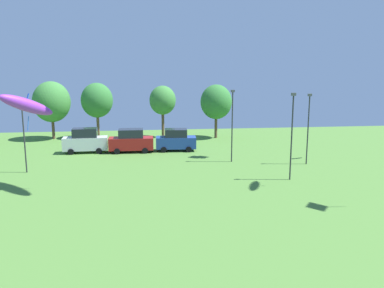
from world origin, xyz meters
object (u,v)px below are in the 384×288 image
object	(u,v)px
light_post_3	(232,122)
treeline_tree_4	(216,102)
light_post_1	(24,133)
light_post_2	(308,125)
parked_car_leftmost	(85,141)
parked_car_third_from_left	(176,140)
light_post_0	(292,132)
treeline_tree_2	(97,100)
kite_flying_1	(27,105)
parked_car_second_from_left	(131,141)
treeline_tree_3	(163,100)
treeline_tree_1	(52,102)

from	to	relation	value
light_post_3	treeline_tree_4	world-z (taller)	light_post_3
light_post_1	light_post_3	xyz separation A→B (m)	(18.91, 1.85, 0.43)
light_post_2	treeline_tree_4	size ratio (longest dim) A/B	0.97
parked_car_leftmost	parked_car_third_from_left	world-z (taller)	parked_car_leftmost
light_post_0	light_post_2	xyz separation A→B (m)	(3.53, 5.11, -0.22)
parked_car_leftmost	treeline_tree_2	world-z (taller)	treeline_tree_2
light_post_2	light_post_3	world-z (taller)	light_post_3
kite_flying_1	light_post_3	world-z (taller)	kite_flying_1
parked_car_leftmost	light_post_2	distance (m)	23.32
kite_flying_1	treeline_tree_2	size ratio (longest dim) A/B	0.52
parked_car_second_from_left	light_post_2	size ratio (longest dim) A/B	0.71
parked_car_leftmost	light_post_2	xyz separation A→B (m)	(21.79, -7.93, 2.47)
treeline_tree_2	kite_flying_1	bearing A→B (deg)	-95.68
treeline_tree_3	light_post_3	bearing A→B (deg)	-68.14
treeline_tree_3	treeline_tree_4	xyz separation A→B (m)	(6.88, -1.20, -0.17)
treeline_tree_2	parked_car_third_from_left	bearing A→B (deg)	-45.13
light_post_1	treeline_tree_3	world-z (taller)	treeline_tree_3
parked_car_third_from_left	treeline_tree_1	distance (m)	18.19
parked_car_second_from_left	light_post_1	bearing A→B (deg)	-139.52
treeline_tree_1	treeline_tree_4	bearing A→B (deg)	-4.57
parked_car_third_from_left	light_post_2	world-z (taller)	light_post_2
parked_car_second_from_left	treeline_tree_4	world-z (taller)	treeline_tree_4
light_post_0	treeline_tree_1	xyz separation A→B (m)	(-23.53, 22.31, 0.80)
light_post_0	parked_car_leftmost	bearing A→B (deg)	144.46
parked_car_second_from_left	parked_car_third_from_left	world-z (taller)	parked_car_second_from_left
light_post_0	treeline_tree_1	distance (m)	32.44
treeline_tree_1	kite_flying_1	bearing A→B (deg)	-81.90
parked_car_third_from_left	light_post_2	xyz separation A→B (m)	(11.93, -7.77, 2.57)
parked_car_second_from_left	treeline_tree_4	distance (m)	13.84
treeline_tree_1	treeline_tree_3	distance (m)	14.15
light_post_3	treeline_tree_3	distance (m)	16.09
treeline_tree_3	parked_car_second_from_left	bearing A→B (deg)	-113.41
parked_car_third_from_left	treeline_tree_3	size ratio (longest dim) A/B	0.66
parked_car_leftmost	kite_flying_1	bearing A→B (deg)	-100.08
kite_flying_1	parked_car_third_from_left	xyz separation A→B (m)	(11.79, 14.06, -5.31)
treeline_tree_2	treeline_tree_4	bearing A→B (deg)	-6.45
light_post_2	parked_car_leftmost	bearing A→B (deg)	160.00
parked_car_second_from_left	light_post_3	bearing A→B (deg)	-30.26
parked_car_leftmost	light_post_0	xyz separation A→B (m)	(18.26, -13.04, 2.69)
parked_car_leftmost	light_post_3	size ratio (longest dim) A/B	0.68
parked_car_second_from_left	treeline_tree_3	bearing A→B (deg)	66.65
kite_flying_1	parked_car_third_from_left	size ratio (longest dim) A/B	0.84
treeline_tree_1	treeline_tree_2	world-z (taller)	treeline_tree_1
light_post_0	treeline_tree_4	world-z (taller)	light_post_0
light_post_2	treeline_tree_4	world-z (taller)	treeline_tree_4
light_post_0	light_post_2	distance (m)	6.22
kite_flying_1	treeline_tree_2	bearing A→B (deg)	84.32
treeline_tree_4	parked_car_third_from_left	bearing A→B (deg)	-127.21
kite_flying_1	light_post_0	size ratio (longest dim) A/B	0.52
light_post_0	light_post_3	bearing A→B (deg)	116.17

